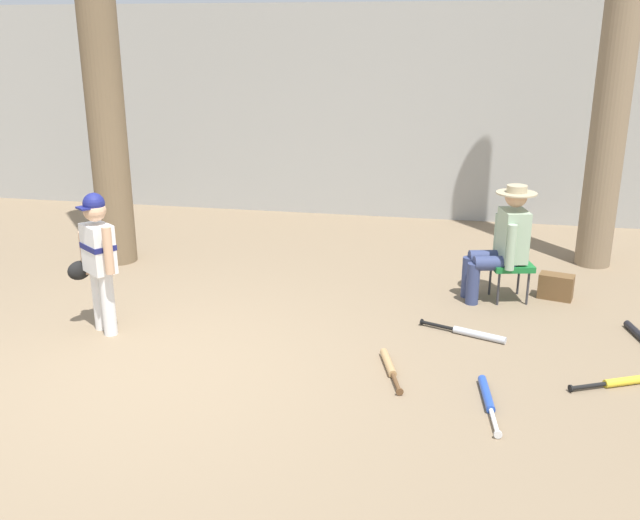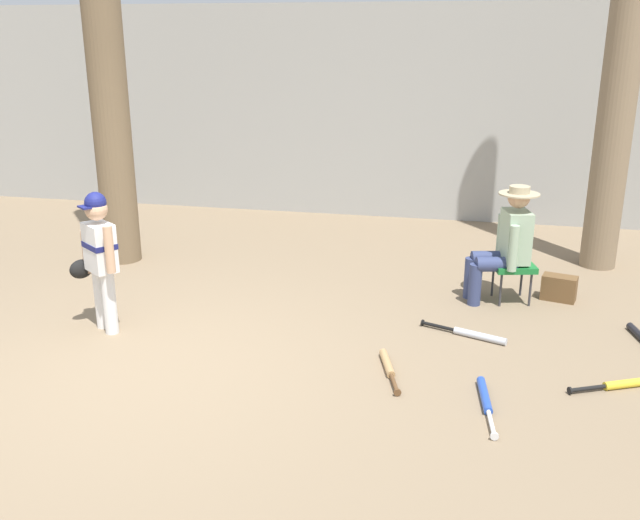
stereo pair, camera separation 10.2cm
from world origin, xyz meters
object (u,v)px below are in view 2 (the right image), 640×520
Objects in this scene: tree_near_player at (102,17)px; tree_behind_spectator at (627,30)px; bat_yellow_trainer at (623,384)px; bat_aluminum_silver at (473,334)px; bat_wood_tan at (388,366)px; bat_blue_youth at (485,399)px; folding_stool at (513,267)px; handbag_beside_stool at (559,288)px; seated_spectator at (505,241)px; young_ballplayer at (99,253)px.

tree_near_player is 1.05× the size of tree_behind_spectator.
bat_yellow_trainer is (-0.27, -3.14, -2.62)m from tree_behind_spectator.
bat_yellow_trainer is (5.33, -2.16, -2.76)m from tree_near_player.
bat_wood_tan is at bearing -130.16° from bat_aluminum_silver.
tree_near_player is 5.74m from bat_blue_youth.
handbag_beside_stool is (0.49, 0.13, -0.23)m from folding_stool.
bat_blue_youth is (-0.26, -2.21, -0.33)m from folding_stool.
bat_wood_tan is at bearing -119.58° from folding_stool.
seated_spectator is 2.12m from bat_wood_tan.
bat_wood_tan is 0.90× the size of bat_aluminum_silver.
bat_aluminum_silver is (-1.15, 0.71, -0.00)m from bat_yellow_trainer.
tree_behind_spectator is 4.65m from bat_wood_tan.
handbag_beside_stool is 1.44m from bat_aluminum_silver.
handbag_beside_stool is at bearing 53.76° from bat_aluminum_silver.
folding_stool reaches higher than bat_aluminum_silver.
tree_near_player is 5.70m from handbag_beside_stool.
bat_blue_youth and bat_wood_tan have the same top height.
bat_blue_youth is (4.29, -2.64, -2.76)m from tree_near_player.
young_ballplayer is 1.59× the size of bat_blue_youth.
bat_aluminum_silver is at bearing -104.90° from seated_spectator.
bat_blue_youth and bat_aluminum_silver have the same top height.
bat_blue_youth is at bearing -94.37° from seated_spectator.
folding_stool reaches higher than bat_yellow_trainer.
handbag_beside_stool is 0.41× the size of bat_blue_youth.
tree_behind_spectator is 8.40× the size of bat_yellow_trainer.
bat_aluminum_silver is (-0.27, -1.00, -0.61)m from seated_spectator.
tree_near_player is 5.22m from bat_aluminum_silver.
young_ballplayer is 2.77m from bat_wood_tan.
bat_blue_youth is (-0.17, -2.19, -0.61)m from seated_spectator.
folding_stool is 0.59× the size of bat_blue_youth.
bat_wood_tan is at bearing 153.45° from bat_blue_youth.
tree_behind_spectator reaches higher than bat_aluminum_silver.
bat_aluminum_silver is (-0.36, -1.03, -0.33)m from folding_stool.
tree_near_player reaches higher than bat_yellow_trainer.
bat_yellow_trainer is (4.48, -0.17, -0.71)m from young_ballplayer.
handbag_beside_stool is 2.46m from bat_blue_youth.
tree_near_player reaches higher than bat_wood_tan.
bat_blue_youth is at bearing -26.55° from bat_wood_tan.
tree_behind_spectator is at bearing 57.10° from bat_wood_tan.
folding_stool is 2.25m from bat_blue_youth.
young_ballplayer is at bearing 177.77° from bat_yellow_trainer.
young_ballplayer is 1.86× the size of bat_wood_tan.
seated_spectator is (-0.10, -0.02, 0.28)m from folding_stool.
bat_aluminum_silver is (-0.85, -1.16, -0.10)m from handbag_beside_stool.
tree_behind_spectator is at bearing 9.93° from tree_near_player.
young_ballplayer is 3.92m from seated_spectator.
young_ballplayer is at bearing -157.07° from folding_stool.
handbag_beside_stool reaches higher than bat_blue_youth.
seated_spectator is 1.46× the size of bat_blue_youth.
bat_wood_tan is at bearing -177.24° from bat_yellow_trainer.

